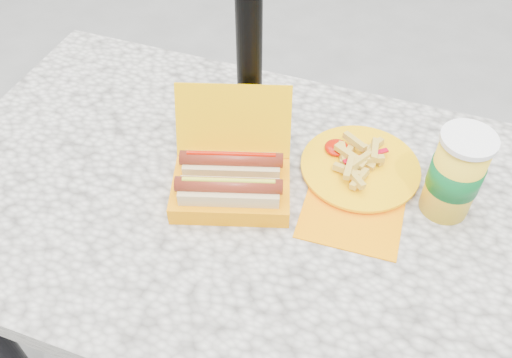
% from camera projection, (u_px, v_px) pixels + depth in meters
% --- Properties ---
extents(ground, '(60.00, 60.00, 0.00)m').
position_uv_depth(ground, '(234.00, 353.00, 1.64)').
color(ground, slate).
extents(picnic_table, '(1.20, 0.80, 0.75)m').
position_uv_depth(picnic_table, '(225.00, 222.00, 1.16)').
color(picnic_table, beige).
rests_on(picnic_table, ground).
extents(hotdog_box, '(0.28, 0.27, 0.18)m').
position_uv_depth(hotdog_box, '(231.00, 180.00, 1.05)').
color(hotdog_box, '#FFB400').
rests_on(hotdog_box, picnic_table).
extents(fries_plate, '(0.24, 0.33, 0.05)m').
position_uv_depth(fries_plate, '(359.00, 169.00, 1.10)').
color(fries_plate, '#FF8D00').
rests_on(fries_plate, picnic_table).
extents(soda_cup, '(0.10, 0.10, 0.18)m').
position_uv_depth(soda_cup, '(456.00, 174.00, 0.98)').
color(soda_cup, yellow).
rests_on(soda_cup, picnic_table).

